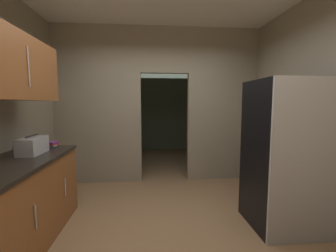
% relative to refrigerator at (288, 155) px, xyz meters
% --- Properties ---
extents(ground, '(20.00, 20.00, 0.00)m').
position_rel_refrigerator_xyz_m(ground, '(-1.45, -0.06, -0.86)').
color(ground, '#93704C').
extents(kitchen_partition, '(3.74, 0.12, 2.84)m').
position_rel_refrigerator_xyz_m(kitchen_partition, '(-1.47, 1.74, 0.64)').
color(kitchen_partition, gray).
rests_on(kitchen_partition, ground).
extents(adjoining_room_shell, '(3.74, 2.95, 2.84)m').
position_rel_refrigerator_xyz_m(adjoining_room_shell, '(-1.45, 3.75, 0.55)').
color(adjoining_room_shell, slate).
rests_on(adjoining_room_shell, ground).
extents(refrigerator, '(0.85, 0.77, 1.73)m').
position_rel_refrigerator_xyz_m(refrigerator, '(0.00, 0.00, 0.00)').
color(refrigerator, black).
rests_on(refrigerator, ground).
extents(lower_cabinet_run, '(0.69, 1.61, 0.89)m').
position_rel_refrigerator_xyz_m(lower_cabinet_run, '(-2.97, -0.11, -0.42)').
color(lower_cabinet_run, brown).
rests_on(lower_cabinet_run, ground).
extents(upper_cabinet_counterside, '(0.36, 1.45, 0.65)m').
position_rel_refrigerator_xyz_m(upper_cabinet_counterside, '(-2.97, -0.11, 0.96)').
color(upper_cabinet_counterside, brown).
extents(boombox, '(0.21, 0.38, 0.22)m').
position_rel_refrigerator_xyz_m(boombox, '(-2.94, 0.17, 0.12)').
color(boombox, '#B2B2B7').
rests_on(boombox, lower_cabinet_run).
extents(book_stack, '(0.15, 0.18, 0.07)m').
position_rel_refrigerator_xyz_m(book_stack, '(-2.90, 0.56, 0.07)').
color(book_stack, '#2D609E').
rests_on(book_stack, lower_cabinet_run).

